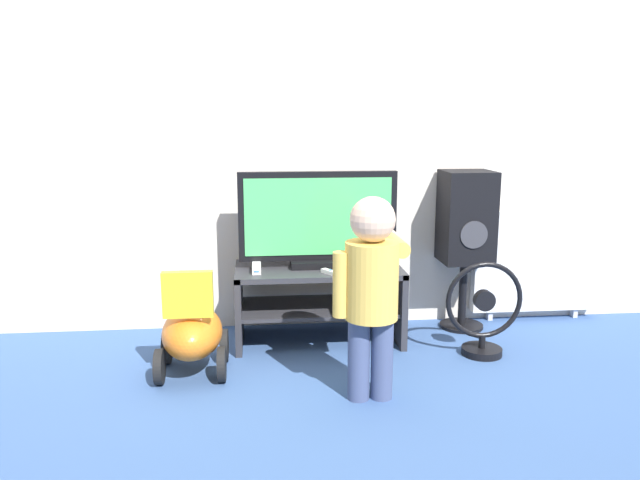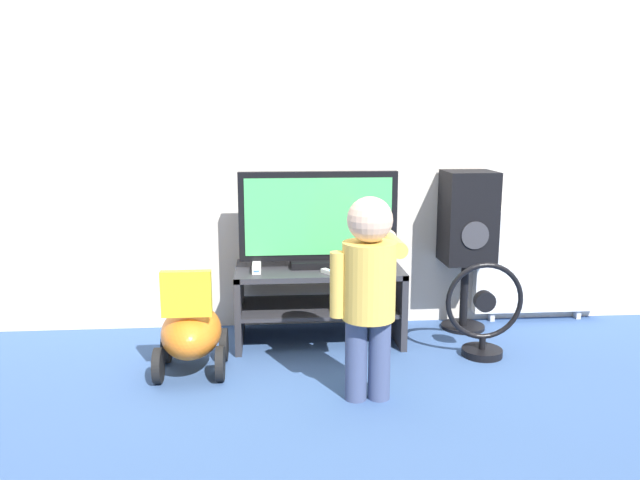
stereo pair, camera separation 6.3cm
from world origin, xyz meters
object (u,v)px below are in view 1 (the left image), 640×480
Objects in this scene: television at (318,220)px; game_console at (257,268)px; remote_primary at (386,271)px; speaker_tower at (466,222)px; floor_fan at (484,314)px; radiator at (536,261)px; ride_on_toy at (192,333)px; remote_secondary at (330,272)px; child at (372,282)px.

television is 0.45m from game_console.
remote_primary is at bearing -27.60° from television.
speaker_tower is 1.85× the size of floor_fan.
ride_on_toy is at bearing -162.45° from radiator.
ride_on_toy is 0.69× the size of radiator.
television is 1.07m from floor_fan.
television is 0.96m from ride_on_toy.
remote_primary is 0.23× the size of ride_on_toy.
ride_on_toy reaches higher than remote_primary.
child is (0.12, -0.62, 0.11)m from remote_secondary.
speaker_tower is at bearing 85.68° from floor_fan.
child is (0.17, -0.82, -0.15)m from television.
floor_fan reaches higher than remote_secondary.
remote_secondary is at bearing -179.40° from remote_primary.
floor_fan is at bearing -133.48° from radiator.
radiator is (0.52, 0.13, -0.29)m from speaker_tower.
remote_secondary is at bearing 100.68° from child.
ride_on_toy is (-0.33, -0.35, -0.25)m from game_console.
speaker_tower reaches higher than ride_on_toy.
ride_on_toy is (-0.69, -0.44, -0.50)m from television.
speaker_tower is (1.28, 0.20, 0.21)m from game_console.
speaker_tower is 0.61m from radiator.
speaker_tower reaches higher than floor_fan.
ride_on_toy is 2.25m from radiator.
radiator is at bearing 46.52° from floor_fan.
television reaches higher than remote_primary.
remote_primary is 0.16× the size of radiator.
ride_on_toy is at bearing -166.84° from remote_primary.
child is 1.00m from ride_on_toy.
child is at bearing -146.93° from floor_fan.
speaker_tower reaches higher than radiator.
radiator is at bearing 17.55° from ride_on_toy.
game_console is at bearing -169.65° from radiator.
television is at bearing 158.38° from floor_fan.
child is (-0.20, -0.63, 0.11)m from remote_primary.
remote_primary is 0.14× the size of child.
radiator is (1.44, 0.23, -0.33)m from television.
floor_fan is at bearing -10.52° from remote_secondary.
speaker_tower is 1.77m from ride_on_toy.
child is 1.66m from radiator.
remote_primary is at bearing 0.60° from remote_secondary.
child is 0.92m from floor_fan.
ride_on_toy is (-0.74, -0.25, -0.24)m from remote_secondary.
speaker_tower is 0.63m from floor_fan.
child is at bearing -140.41° from radiator.
remote_secondary is 0.13× the size of speaker_tower.
television is at bearing -173.39° from speaker_tower.
game_console is at bearing -165.23° from television.
floor_fan is (0.89, -0.35, -0.48)m from television.
speaker_tower reaches higher than game_console.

